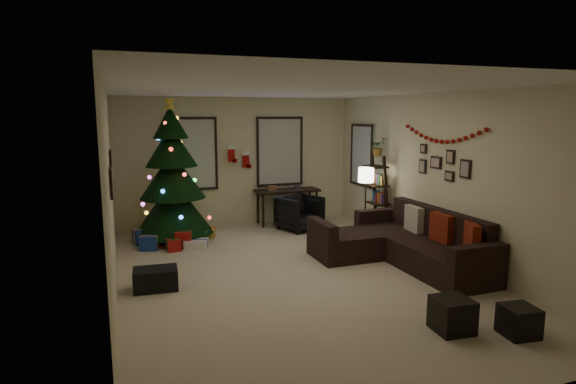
% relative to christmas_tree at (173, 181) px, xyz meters
% --- Properties ---
extents(floor, '(7.00, 7.00, 0.00)m').
position_rel_christmas_tree_xyz_m(floor, '(1.44, -2.65, -1.13)').
color(floor, '#C5B595').
rests_on(floor, ground).
extents(ceiling, '(7.00, 7.00, 0.00)m').
position_rel_christmas_tree_xyz_m(ceiling, '(1.44, -2.65, 1.57)').
color(ceiling, white).
rests_on(ceiling, floor).
extents(wall_back, '(5.00, 0.00, 5.00)m').
position_rel_christmas_tree_xyz_m(wall_back, '(1.44, 0.85, 0.22)').
color(wall_back, beige).
rests_on(wall_back, floor).
extents(wall_front, '(5.00, 0.00, 5.00)m').
position_rel_christmas_tree_xyz_m(wall_front, '(1.44, -6.15, 0.22)').
color(wall_front, beige).
rests_on(wall_front, floor).
extents(wall_left, '(0.00, 7.00, 7.00)m').
position_rel_christmas_tree_xyz_m(wall_left, '(-1.06, -2.65, 0.22)').
color(wall_left, beige).
rests_on(wall_left, floor).
extents(wall_right, '(0.00, 7.00, 7.00)m').
position_rel_christmas_tree_xyz_m(wall_right, '(3.94, -2.65, 0.22)').
color(wall_right, beige).
rests_on(wall_right, floor).
extents(window_back_left, '(1.05, 0.06, 1.50)m').
position_rel_christmas_tree_xyz_m(window_back_left, '(0.49, 0.82, 0.42)').
color(window_back_left, '#728CB2').
rests_on(window_back_left, wall_back).
extents(window_back_right, '(1.05, 0.06, 1.50)m').
position_rel_christmas_tree_xyz_m(window_back_right, '(2.39, 0.82, 0.42)').
color(window_back_right, '#728CB2').
rests_on(window_back_right, wall_back).
extents(window_right_wall, '(0.06, 0.90, 1.30)m').
position_rel_christmas_tree_xyz_m(window_right_wall, '(3.91, -0.10, 0.37)').
color(window_right_wall, '#728CB2').
rests_on(window_right_wall, wall_right).
extents(christmas_tree, '(1.47, 1.47, 2.73)m').
position_rel_christmas_tree_xyz_m(christmas_tree, '(0.00, 0.00, 0.00)').
color(christmas_tree, black).
rests_on(christmas_tree, floor).
extents(presents, '(1.50, 1.01, 0.30)m').
position_rel_christmas_tree_xyz_m(presents, '(0.03, -0.42, -1.01)').
color(presents, maroon).
rests_on(presents, floor).
extents(sofa, '(1.89, 2.74, 0.87)m').
position_rel_christmas_tree_xyz_m(sofa, '(3.28, -2.67, -0.85)').
color(sofa, black).
rests_on(sofa, floor).
extents(pillow_red_a, '(0.29, 0.44, 0.43)m').
position_rel_christmas_tree_xyz_m(pillow_red_a, '(3.65, -3.79, -0.49)').
color(pillow_red_a, maroon).
rests_on(pillow_red_a, sofa).
extents(pillow_red_b, '(0.12, 0.44, 0.44)m').
position_rel_christmas_tree_xyz_m(pillow_red_b, '(3.65, -3.12, -0.49)').
color(pillow_red_b, maroon).
rests_on(pillow_red_b, sofa).
extents(pillow_cream, '(0.15, 0.43, 0.42)m').
position_rel_christmas_tree_xyz_m(pillow_cream, '(3.65, -2.40, -0.50)').
color(pillow_cream, '#BFB39A').
rests_on(pillow_cream, sofa).
extents(ottoman_near, '(0.42, 0.42, 0.37)m').
position_rel_christmas_tree_xyz_m(ottoman_near, '(2.40, -4.96, -0.94)').
color(ottoman_near, black).
rests_on(ottoman_near, floor).
extents(ottoman_far, '(0.38, 0.38, 0.33)m').
position_rel_christmas_tree_xyz_m(ottoman_far, '(3.00, -5.29, -0.97)').
color(ottoman_far, black).
rests_on(ottoman_far, floor).
extents(desk, '(1.38, 0.49, 0.75)m').
position_rel_christmas_tree_xyz_m(desk, '(2.48, 0.57, -0.47)').
color(desk, black).
rests_on(desk, floor).
extents(desk_chair, '(0.89, 0.86, 0.72)m').
position_rel_christmas_tree_xyz_m(desk_chair, '(2.51, -0.08, -0.77)').
color(desk_chair, black).
rests_on(desk_chair, floor).
extents(bookshelf, '(0.30, 0.48, 1.60)m').
position_rel_christmas_tree_xyz_m(bookshelf, '(3.74, -1.13, -0.36)').
color(bookshelf, black).
rests_on(bookshelf, floor).
extents(potted_plant, '(0.53, 0.51, 0.45)m').
position_rel_christmas_tree_xyz_m(potted_plant, '(3.74, -1.01, 0.66)').
color(potted_plant, '#4C4C4C').
rests_on(potted_plant, bookshelf).
extents(floor_lamp, '(0.29, 0.29, 1.37)m').
position_rel_christmas_tree_xyz_m(floor_lamp, '(3.39, -1.22, 0.02)').
color(floor_lamp, black).
rests_on(floor_lamp, floor).
extents(art_map, '(0.04, 0.60, 0.50)m').
position_rel_christmas_tree_xyz_m(art_map, '(-1.04, -1.87, 0.47)').
color(art_map, black).
rests_on(art_map, wall_left).
extents(art_abstract, '(0.04, 0.45, 0.35)m').
position_rel_christmas_tree_xyz_m(art_abstract, '(-1.04, -3.02, 0.43)').
color(art_abstract, black).
rests_on(art_abstract, wall_left).
extents(gallery, '(0.03, 1.25, 0.54)m').
position_rel_christmas_tree_xyz_m(gallery, '(3.92, -2.73, 0.44)').
color(gallery, black).
rests_on(gallery, wall_right).
extents(garland, '(0.08, 1.90, 0.30)m').
position_rel_christmas_tree_xyz_m(garland, '(3.89, -2.71, 0.91)').
color(garland, '#A5140C').
rests_on(garland, wall_right).
extents(stocking_left, '(0.20, 0.05, 0.36)m').
position_rel_christmas_tree_xyz_m(stocking_left, '(1.30, 0.70, 0.42)').
color(stocking_left, '#990F0C').
rests_on(stocking_left, wall_back).
extents(stocking_right, '(0.20, 0.05, 0.36)m').
position_rel_christmas_tree_xyz_m(stocking_right, '(1.63, 0.79, 0.28)').
color(stocking_right, '#990F0C').
rests_on(stocking_right, wall_back).
extents(storage_bin, '(0.61, 0.43, 0.29)m').
position_rel_christmas_tree_xyz_m(storage_bin, '(-0.55, -2.54, -0.98)').
color(storage_bin, black).
rests_on(storage_bin, floor).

